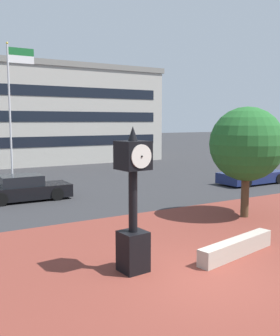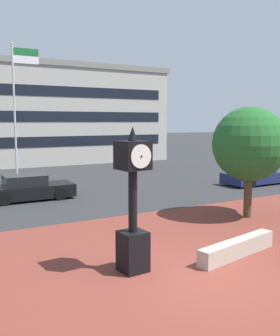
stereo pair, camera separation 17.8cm
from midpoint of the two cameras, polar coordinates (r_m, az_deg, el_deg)
The scene contains 9 objects.
ground_plane at distance 10.31m, azimuth 9.99°, elevation -15.76°, with size 200.00×200.00×0.00m, color #2D2D30.
plaza_brick_paving at distance 11.36m, azimuth 5.29°, elevation -13.47°, with size 44.00×10.84×0.01m, color brown.
planter_wall at distance 11.98m, azimuth 14.61°, elevation -11.33°, with size 3.20×0.40×0.50m, color #ADA393.
street_clock at distance 10.10m, azimuth -0.56°, elevation -5.53°, with size 0.79×0.85×3.83m.
plaza_tree at distance 16.50m, azimuth 16.30°, elevation 3.17°, with size 3.25×3.03×4.54m.
car_street_near at distance 20.23m, azimuth -15.90°, elevation -2.96°, with size 4.38×1.89×1.28m.
car_street_far at distance 25.42m, azimuth 16.98°, elevation -1.01°, with size 4.57×2.00×1.28m.
flagpole_secondary at distance 25.45m, azimuth -17.48°, elevation 9.31°, with size 1.67×0.14×8.70m.
civic_building at distance 40.53m, azimuth -13.01°, elevation 7.68°, with size 21.04×11.95×9.18m.
Camera 2 is at (-6.05, -7.33, 3.96)m, focal length 41.34 mm.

